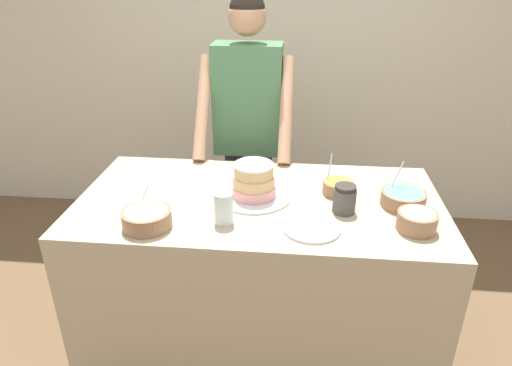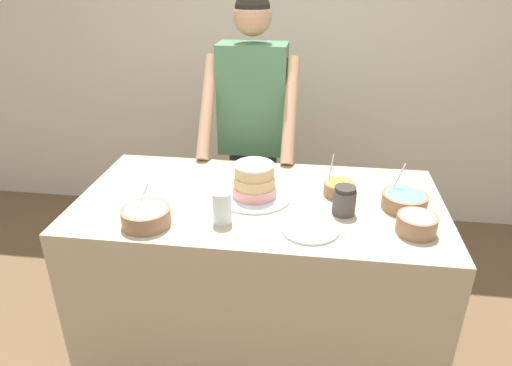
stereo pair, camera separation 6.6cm
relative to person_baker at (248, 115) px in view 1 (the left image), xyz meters
name	(u,v)px [view 1 (the left image)]	position (x,y,z in m)	size (l,w,h in m)	color
wall_back	(279,53)	(0.14, 0.83, 0.22)	(10.00, 0.05, 2.60)	beige
counter	(259,278)	(0.14, -0.74, -0.63)	(1.69, 0.87, 0.91)	tan
person_baker	(248,115)	(0.00, 0.00, 0.00)	(0.54, 0.49, 1.78)	#2D2D38
cake	(254,183)	(0.11, -0.72, -0.10)	(0.35, 0.35, 0.17)	silver
frosting_bowl_pink	(417,221)	(0.81, -0.94, -0.13)	(0.16, 0.16, 0.08)	#936B4C
frosting_bowl_orange	(338,187)	(0.50, -0.64, -0.13)	(0.15, 0.15, 0.19)	#936B4C
frosting_bowl_white	(147,218)	(-0.30, -1.03, -0.13)	(0.20, 0.20, 0.15)	#936B4C
frosting_bowl_blue	(403,198)	(0.79, -0.74, -0.13)	(0.20, 0.20, 0.18)	#936B4C
drinking_glass	(224,208)	(0.01, -0.97, -0.10)	(0.08, 0.08, 0.14)	silver
ceramic_plate	(312,228)	(0.38, -0.98, -0.16)	(0.24, 0.24, 0.01)	silver
stoneware_jar	(344,199)	(0.52, -0.82, -0.11)	(0.10, 0.10, 0.13)	#4C4742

